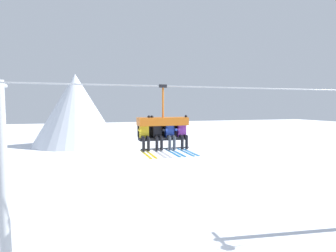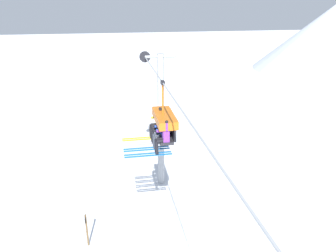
{
  "view_description": "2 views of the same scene",
  "coord_description": "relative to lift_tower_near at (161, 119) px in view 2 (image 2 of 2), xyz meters",
  "views": [
    {
      "loc": [
        -3.71,
        -10.29,
        6.72
      ],
      "look_at": [
        -0.79,
        -0.73,
        5.96
      ],
      "focal_mm": 28.0,
      "sensor_mm": 36.0,
      "label": 1
    },
    {
      "loc": [
        10.16,
        -2.62,
        10.22
      ],
      "look_at": [
        -0.82,
        -0.64,
        5.89
      ],
      "focal_mm": 35.0,
      "sensor_mm": 36.0,
      "label": 2
    }
  ],
  "objects": [
    {
      "name": "skier_black",
      "position": [
        5.37,
        -0.92,
        1.69
      ],
      "size": [
        0.48,
        1.7,
        1.34
      ],
      "color": "black"
    },
    {
      "name": "mountain_peak_west",
      "position": [
        -28.17,
        30.33,
        0.85
      ],
      "size": [
        22.36,
        22.36,
        9.77
      ],
      "color": "silver",
      "rests_on": "ground_plane"
    },
    {
      "name": "skier_purple",
      "position": [
        6.35,
        -0.92,
        1.69
      ],
      "size": [
        0.48,
        1.7,
        1.34
      ],
      "color": "purple"
    },
    {
      "name": "skier_blue",
      "position": [
        5.86,
        -0.93,
        1.67
      ],
      "size": [
        0.46,
        1.7,
        1.23
      ],
      "color": "#2847B7"
    },
    {
      "name": "lift_cable",
      "position": [
        8.75,
        -0.78,
        3.43
      ],
      "size": [
        19.5,
        0.05,
        0.05
      ],
      "color": "#9EA3A8"
    },
    {
      "name": "chairlift_chair",
      "position": [
        5.61,
        -0.71,
        1.97
      ],
      "size": [
        1.88,
        0.74,
        2.38
      ],
      "color": "#232328"
    },
    {
      "name": "skier_yellow",
      "position": [
        4.88,
        -0.92,
        1.69
      ],
      "size": [
        0.48,
        1.7,
        1.34
      ],
      "color": "yellow"
    },
    {
      "name": "lift_tower_near",
      "position": [
        0.0,
        0.0,
        0.0
      ],
      "size": [
        0.36,
        1.88,
        7.75
      ],
      "color": "#9EA3A8",
      "rests_on": "ground_plane"
    },
    {
      "name": "trail_sign",
      "position": [
        4.69,
        -4.02,
        -3.13
      ],
      "size": [
        0.36,
        0.08,
        1.6
      ],
      "color": "brown",
      "rests_on": "ground_plane"
    }
  ]
}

